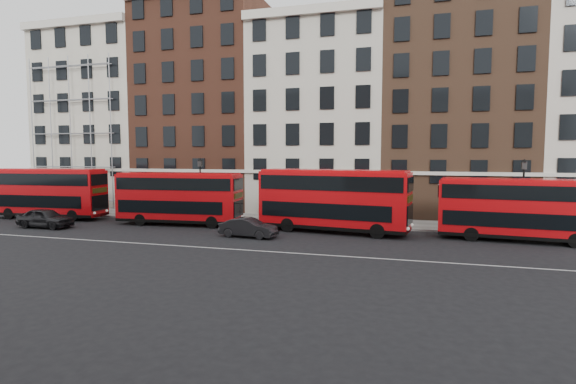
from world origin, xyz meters
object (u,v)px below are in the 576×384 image
(bus_c, at_px, (333,199))
(car_front, at_px, (248,228))
(bus_d, at_px, (517,208))
(bus_a, at_px, (47,192))
(car_rear, at_px, (45,218))
(bus_b, at_px, (179,197))

(bus_c, bearing_deg, car_front, -138.84)
(bus_d, bearing_deg, bus_a, -174.73)
(bus_a, xyz_separation_m, car_rear, (3.93, -4.25, -1.65))
(bus_c, relative_size, car_rear, 2.51)
(bus_b, bearing_deg, car_front, -29.20)
(bus_a, height_order, bus_d, bus_a)
(bus_a, relative_size, car_rear, 2.40)
(bus_a, distance_m, bus_c, 26.20)
(bus_b, xyz_separation_m, bus_d, (25.26, 0.01, -0.07))
(bus_c, height_order, bus_d, bus_c)
(bus_a, relative_size, bus_d, 1.08)
(bus_d, height_order, car_rear, bus_d)
(car_rear, bearing_deg, car_front, -87.56)
(bus_a, relative_size, car_front, 2.66)
(bus_c, distance_m, bus_d, 12.44)
(car_rear, xyz_separation_m, car_front, (16.94, 0.69, -0.10))
(car_front, bearing_deg, bus_d, -73.31)
(bus_a, height_order, car_rear, bus_a)
(car_rear, distance_m, car_front, 16.96)
(bus_a, relative_size, bus_b, 1.05)
(bus_d, height_order, car_front, bus_d)
(bus_b, distance_m, car_rear, 10.47)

